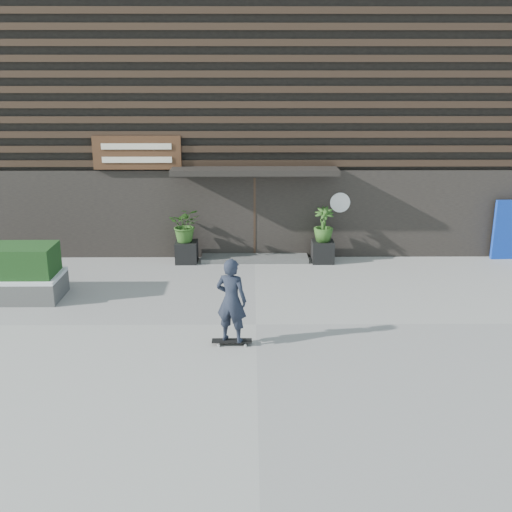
{
  "coord_description": "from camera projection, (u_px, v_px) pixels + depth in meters",
  "views": [
    {
      "loc": [
        -0.1,
        -11.78,
        5.08
      ],
      "look_at": [
        0.01,
        1.35,
        1.1
      ],
      "focal_mm": 42.47,
      "sensor_mm": 36.0,
      "label": 1
    }
  ],
  "objects": [
    {
      "name": "skateboarder",
      "position": [
        231.0,
        301.0,
        11.53
      ],
      "size": [
        0.78,
        0.57,
        1.76
      ],
      "color": "black",
      "rests_on": "ground"
    },
    {
      "name": "entrance_step",
      "position": [
        255.0,
        258.0,
        17.13
      ],
      "size": [
        3.0,
        0.8,
        0.12
      ],
      "primitive_type": "cube",
      "color": "#494947",
      "rests_on": "ground"
    },
    {
      "name": "ground",
      "position": [
        256.0,
        324.0,
        12.75
      ],
      "size": [
        80.0,
        80.0,
        0.0
      ],
      "primitive_type": "plane",
      "color": "#999792",
      "rests_on": "ground"
    },
    {
      "name": "building",
      "position": [
        254.0,
        106.0,
        21.12
      ],
      "size": [
        18.0,
        11.0,
        8.0
      ],
      "color": "black",
      "rests_on": "ground"
    },
    {
      "name": "bamboo_left",
      "position": [
        186.0,
        225.0,
        16.63
      ],
      "size": [
        0.86,
        0.75,
        0.96
      ],
      "primitive_type": "imported",
      "color": "#2D591E",
      "rests_on": "planter_pot_left"
    },
    {
      "name": "planter_pot_left",
      "position": [
        187.0,
        252.0,
        16.86
      ],
      "size": [
        0.6,
        0.6,
        0.6
      ],
      "primitive_type": "cube",
      "color": "black",
      "rests_on": "ground"
    },
    {
      "name": "planter_pot_right",
      "position": [
        323.0,
        252.0,
        16.89
      ],
      "size": [
        0.6,
        0.6,
        0.6
      ],
      "primitive_type": "cube",
      "color": "black",
      "rests_on": "ground"
    },
    {
      "name": "bamboo_right",
      "position": [
        324.0,
        225.0,
        16.66
      ],
      "size": [
        0.54,
        0.54,
        0.96
      ],
      "primitive_type": "imported",
      "color": "#2D591E",
      "rests_on": "planter_pot_right"
    }
  ]
}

